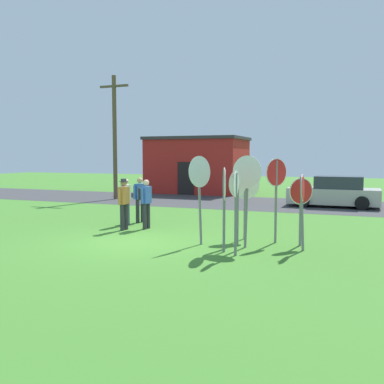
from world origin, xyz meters
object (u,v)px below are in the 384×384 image
Objects in this scene: person_in_teal at (126,199)px; person_on_left at (140,196)px; stop_sign_nearest at (247,184)px; stop_sign_leaning_left at (303,199)px; stop_sign_rear_left at (238,193)px; stop_sign_rear_right at (301,200)px; parked_car_on_street at (335,193)px; utility_pole at (115,135)px; person_in_dark_shirt at (124,201)px; stop_sign_leaning_right at (276,185)px; stop_sign_far_back at (224,194)px; stop_sign_low_front at (236,199)px; stop_sign_center_cluster at (245,192)px; stop_sign_tallest at (200,183)px; person_with_sunhat at (146,200)px.

person_on_left is at bearing 78.15° from person_in_teal.
stop_sign_nearest is 1.52m from stop_sign_leaning_left.
stop_sign_rear_left reaches higher than stop_sign_rear_right.
person_on_left is at bearing -130.62° from parked_car_on_street.
person_in_teal is at bearing -56.53° from utility_pole.
person_in_teal is at bearing 116.42° from person_in_dark_shirt.
parked_car_on_street is 10.89m from person_in_teal.
stop_sign_far_back is at bearing -122.60° from stop_sign_leaning_right.
person_in_teal is at bearing 147.84° from stop_sign_low_front.
parked_car_on_street is 2.03× the size of stop_sign_low_front.
stop_sign_tallest is (-1.01, -1.19, 0.31)m from stop_sign_center_cluster.
utility_pole is at bearing 138.23° from stop_sign_center_cluster.
stop_sign_rear_left is (0.06, 1.10, -0.07)m from stop_sign_far_back.
utility_pole is 13.29m from stop_sign_center_cluster.
person_in_dark_shirt reaches higher than person_with_sunhat.
stop_sign_nearest is 1.17× the size of stop_sign_low_front.
stop_sign_center_cluster is 1.23× the size of person_in_teal.
stop_sign_leaning_right is at bearing -19.46° from person_on_left.
stop_sign_leaning_right reaches higher than person_in_teal.
stop_sign_tallest reaches higher than person_in_dark_shirt.
utility_pole is 4.16× the size of person_with_sunhat.
stop_sign_leaning_left is 0.81× the size of stop_sign_tallest.
stop_sign_nearest is 1.09m from stop_sign_leaning_right.
utility_pole is 13.37m from stop_sign_tallest.
person_with_sunhat is at bearing 145.62° from stop_sign_far_back.
stop_sign_rear_left is at bearing 21.94° from stop_sign_tallest.
stop_sign_center_cluster is 0.83× the size of stop_sign_tallest.
person_on_left and person_with_sunhat have the same top height.
stop_sign_nearest is 1.32× the size of stop_sign_rear_right.
stop_sign_leaning_right is 1.44× the size of person_on_left.
stop_sign_rear_right reaches higher than person_in_teal.
stop_sign_leaning_left is at bearing -40.08° from utility_pole.
stop_sign_nearest is 4.69m from person_in_dark_shirt.
stop_sign_leaning_left is (1.46, 0.12, -0.38)m from stop_sign_nearest.
stop_sign_far_back is 4.28m from person_with_sunhat.
utility_pole is 3.29× the size of stop_sign_low_front.
stop_sign_leaning_left is (1.87, 0.89, -0.15)m from stop_sign_far_back.
utility_pole is at bearing 140.13° from stop_sign_leaning_right.
stop_sign_rear_left is at bearing -11.19° from person_in_dark_shirt.
stop_sign_leaning_left is 1.90m from stop_sign_low_front.
stop_sign_far_back reaches higher than person_in_teal.
person_with_sunhat is (-2.58, 1.70, -0.75)m from stop_sign_tallest.
stop_sign_leaning_left is 1.15m from stop_sign_leaning_right.
stop_sign_tallest is at bearing -176.80° from stop_sign_nearest.
stop_sign_nearest is 1.24× the size of stop_sign_leaning_left.
stop_sign_far_back is at bearing 143.73° from stop_sign_low_front.
stop_sign_leaning_left is (1.78, -1.00, -0.05)m from stop_sign_center_cluster.
stop_sign_center_cluster is at bearing -20.58° from person_on_left.
stop_sign_leaning_right is at bearing -11.72° from person_in_teal.
person_with_sunhat is at bearing 157.45° from stop_sign_nearest.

